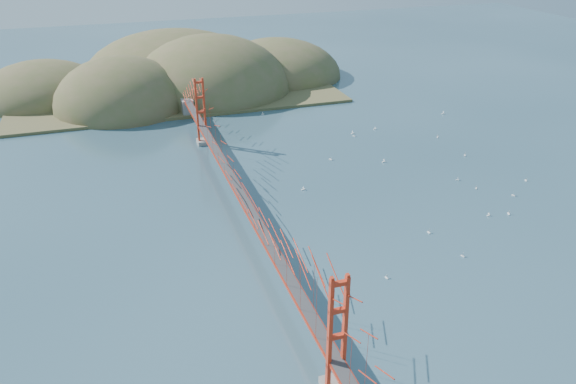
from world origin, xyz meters
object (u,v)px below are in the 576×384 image
object	(u,v)px
sailboat_2	(489,215)
sailboat_0	(429,232)
sailboat_1	(458,179)
bridge	(244,174)

from	to	relation	value
sailboat_2	sailboat_0	xyz separation A→B (m)	(-9.99, -1.44, 0.01)
sailboat_2	sailboat_1	size ratio (longest dim) A/B	0.99
bridge	sailboat_1	world-z (taller)	bridge
bridge	sailboat_1	size ratio (longest dim) A/B	156.73
bridge	sailboat_1	distance (m)	34.67
bridge	sailboat_0	world-z (taller)	bridge
bridge	sailboat_0	xyz separation A→B (m)	(21.45, -9.75, -6.86)
sailboat_2	sailboat_1	xyz separation A→B (m)	(2.44, 10.92, 0.00)
sailboat_2	sailboat_0	world-z (taller)	sailboat_0
sailboat_0	sailboat_1	world-z (taller)	sailboat_0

